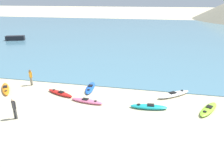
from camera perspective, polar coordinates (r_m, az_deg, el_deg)
ground_plane at (r=13.27m, az=-10.28°, el=-15.02°), size 400.00×400.00×0.00m
bay_water at (r=54.18m, az=7.57°, el=13.17°), size 160.00×70.00×0.06m
kayak_on_sand_0 at (r=19.38m, az=15.86°, el=-2.59°), size 2.98×2.62×0.38m
kayak_on_sand_1 at (r=16.86m, az=9.58°, el=-5.87°), size 2.84×0.97×0.34m
kayak_on_sand_2 at (r=19.48m, az=-13.39°, el=-2.32°), size 2.84×1.60×0.31m
kayak_on_sand_3 at (r=22.08m, az=-26.03°, el=-1.11°), size 2.50×2.86×0.31m
kayak_on_sand_4 at (r=17.67m, az=-6.56°, el=-4.41°), size 2.82×1.03×0.31m
kayak_on_sand_5 at (r=17.81m, az=23.88°, el=-6.03°), size 2.02×2.87×0.32m
kayak_on_sand_6 at (r=20.16m, az=-5.70°, el=-0.97°), size 1.07×2.89×0.31m
person_near_foreground at (r=16.38m, az=-24.20°, el=-5.54°), size 0.32×0.27×1.56m
person_near_waterline at (r=22.07m, az=-20.47°, el=1.89°), size 0.32×0.26×1.57m
moored_boat_2 at (r=47.50m, az=-23.95°, el=10.93°), size 3.66×2.44×0.86m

